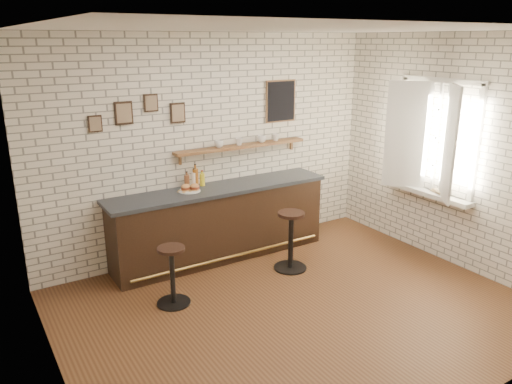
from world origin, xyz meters
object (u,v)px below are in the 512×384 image
(bar_stool_left, at_px, (172,274))
(book_upper, at_px, (435,191))
(bar_counter, at_px, (220,222))
(bitters_bottle_amber, at_px, (196,177))
(book_lower, at_px, (435,192))
(condiment_bottle_yellow, at_px, (202,179))
(shelf_cup_c, at_px, (262,139))
(shelf_cup_a, at_px, (219,144))
(shelf_cup_b, at_px, (239,142))
(bitters_bottle_brown, at_px, (187,181))
(bar_stool_right, at_px, (291,239))
(bitters_bottle_white, at_px, (194,179))
(shelf_cup_d, at_px, (276,137))
(ciabatta_sandwich, at_px, (190,187))
(sandwich_plate, at_px, (190,191))

(bar_stool_left, relative_size, book_upper, 3.21)
(bar_counter, height_order, bitters_bottle_amber, bitters_bottle_amber)
(book_lower, bearing_deg, bitters_bottle_amber, 160.93)
(bar_counter, bearing_deg, condiment_bottle_yellow, 132.12)
(book_lower, bearing_deg, shelf_cup_c, 146.91)
(shelf_cup_a, height_order, shelf_cup_b, same)
(bar_stool_left, relative_size, shelf_cup_b, 6.51)
(bitters_bottle_brown, xyz_separation_m, condiment_bottle_yellow, (0.22, 0.00, -0.00))
(bitters_bottle_brown, distance_m, book_upper, 3.32)
(bitters_bottle_amber, height_order, book_lower, bitters_bottle_amber)
(bar_stool_right, bearing_deg, bar_counter, 126.28)
(bar_stool_left, distance_m, bar_stool_right, 1.67)
(shelf_cup_a, relative_size, book_lower, 0.58)
(bar_stool_left, bearing_deg, bitters_bottle_brown, 56.92)
(shelf_cup_a, distance_m, book_lower, 2.97)
(bitters_bottle_white, relative_size, shelf_cup_d, 2.47)
(bitters_bottle_white, relative_size, shelf_cup_a, 2.06)
(shelf_cup_b, bearing_deg, condiment_bottle_yellow, 102.92)
(ciabatta_sandwich, xyz_separation_m, book_upper, (2.86, -1.58, -0.10))
(shelf_cup_a, bearing_deg, shelf_cup_c, -32.17)
(bar_stool_right, height_order, shelf_cup_d, shelf_cup_d)
(condiment_bottle_yellow, bearing_deg, shelf_cup_d, 0.86)
(bitters_bottle_white, bearing_deg, bar_stool_left, -126.92)
(bar_counter, relative_size, ciabatta_sandwich, 11.70)
(sandwich_plate, relative_size, shelf_cup_d, 2.69)
(book_lower, xyz_separation_m, book_upper, (0.00, -0.01, 0.02))
(condiment_bottle_yellow, height_order, shelf_cup_c, shelf_cup_c)
(bitters_bottle_white, distance_m, shelf_cup_d, 1.39)
(bitters_bottle_white, bearing_deg, shelf_cup_d, 0.78)
(bar_counter, height_order, shelf_cup_c, shelf_cup_c)
(bar_stool_left, height_order, bar_stool_right, bar_stool_right)
(condiment_bottle_yellow, distance_m, shelf_cup_a, 0.53)
(bitters_bottle_amber, distance_m, book_lower, 3.21)
(bitters_bottle_amber, relative_size, shelf_cup_a, 2.50)
(shelf_cup_b, distance_m, book_lower, 2.73)
(bar_counter, bearing_deg, shelf_cup_d, 10.99)
(sandwich_plate, relative_size, bitters_bottle_brown, 1.22)
(condiment_bottle_yellow, height_order, shelf_cup_a, shelf_cup_a)
(condiment_bottle_yellow, distance_m, shelf_cup_c, 1.06)
(bitters_bottle_brown, height_order, bitters_bottle_amber, bitters_bottle_amber)
(bitters_bottle_amber, xyz_separation_m, bar_stool_left, (-0.81, -1.05, -0.76))
(book_upper, bearing_deg, ciabatta_sandwich, 176.44)
(ciabatta_sandwich, xyz_separation_m, bar_stool_left, (-0.66, -0.90, -0.69))
(sandwich_plate, height_order, bar_stool_right, sandwich_plate)
(bar_counter, distance_m, book_upper, 2.92)
(ciabatta_sandwich, relative_size, shelf_cup_b, 2.48)
(shelf_cup_b, relative_size, shelf_cup_d, 1.03)
(bar_stool_right, bearing_deg, shelf_cup_a, 115.72)
(sandwich_plate, relative_size, book_upper, 1.29)
(bitters_bottle_brown, relative_size, book_upper, 1.06)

